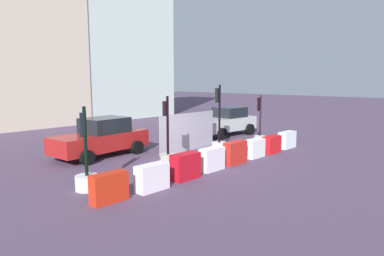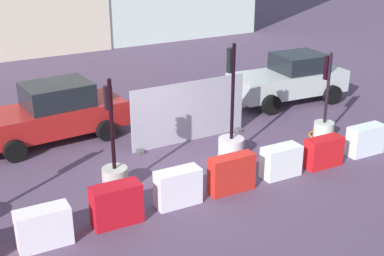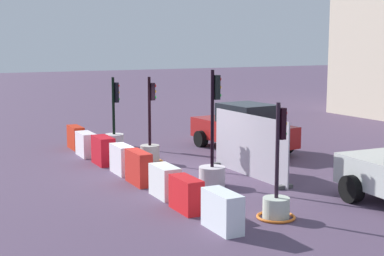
{
  "view_description": "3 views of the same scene",
  "coord_description": "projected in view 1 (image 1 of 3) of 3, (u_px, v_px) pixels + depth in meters",
  "views": [
    {
      "loc": [
        -10.37,
        -9.02,
        3.37
      ],
      "look_at": [
        0.14,
        0.58,
        1.35
      ],
      "focal_mm": 32.02,
      "sensor_mm": 36.0,
      "label": 1
    },
    {
      "loc": [
        -5.45,
        -10.25,
        5.94
      ],
      "look_at": [
        0.32,
        -0.07,
        1.3
      ],
      "focal_mm": 48.18,
      "sensor_mm": 36.0,
      "label": 2
    },
    {
      "loc": [
        14.86,
        -7.18,
        3.85
      ],
      "look_at": [
        0.88,
        0.36,
        1.46
      ],
      "focal_mm": 53.43,
      "sensor_mm": 36.0,
      "label": 3
    }
  ],
  "objects": [
    {
      "name": "car_red_compact",
      "position": [
        101.0,
        138.0,
        15.15
      ],
      "size": [
        4.41,
        2.31,
        1.7
      ],
      "color": "#A51B1A",
      "rests_on": "ground_plane"
    },
    {
      "name": "traffic_light_0",
      "position": [
        87.0,
        176.0,
        10.5
      ],
      "size": [
        0.72,
        0.72,
        2.58
      ],
      "color": "silver",
      "rests_on": "ground_plane"
    },
    {
      "name": "construction_barrier_0",
      "position": [
        109.0,
        188.0,
        9.43
      ],
      "size": [
        1.07,
        0.41,
        0.83
      ],
      "color": "red",
      "rests_on": "ground_plane"
    },
    {
      "name": "construction_barrier_5",
      "position": [
        254.0,
        148.0,
        14.91
      ],
      "size": [
        1.01,
        0.49,
        0.8
      ],
      "color": "white",
      "rests_on": "ground_plane"
    },
    {
      "name": "building_corner_block",
      "position": [
        105.0,
        14.0,
        30.0
      ],
      "size": [
        10.98,
        6.64,
        18.17
      ],
      "color": "silver",
      "rests_on": "ground_plane"
    },
    {
      "name": "construction_barrier_1",
      "position": [
        152.0,
        177.0,
        10.46
      ],
      "size": [
        1.07,
        0.49,
        0.81
      ],
      "color": "white",
      "rests_on": "ground_plane"
    },
    {
      "name": "construction_barrier_3",
      "position": [
        212.0,
        159.0,
        12.76
      ],
      "size": [
        1.05,
        0.46,
        0.86
      ],
      "color": "white",
      "rests_on": "ground_plane"
    },
    {
      "name": "construction_barrier_6",
      "position": [
        272.0,
        145.0,
        15.82
      ],
      "size": [
        1.05,
        0.44,
        0.79
      ],
      "color": "red",
      "rests_on": "ground_plane"
    },
    {
      "name": "traffic_light_3",
      "position": [
        260.0,
        137.0,
        17.86
      ],
      "size": [
        0.87,
        0.87,
        2.57
      ],
      "color": "beige",
      "rests_on": "ground_plane"
    },
    {
      "name": "construction_barrier_2",
      "position": [
        185.0,
        166.0,
        11.63
      ],
      "size": [
        1.07,
        0.5,
        0.89
      ],
      "color": "red",
      "rests_on": "ground_plane"
    },
    {
      "name": "car_silver_hatchback",
      "position": [
        226.0,
        122.0,
        20.84
      ],
      "size": [
        4.25,
        2.3,
        1.7
      ],
      "color": "#B5BCB7",
      "rests_on": "ground_plane"
    },
    {
      "name": "traffic_light_2",
      "position": [
        219.0,
        142.0,
        15.66
      ],
      "size": [
        0.71,
        0.71,
        3.14
      ],
      "color": "silver",
      "rests_on": "ground_plane"
    },
    {
      "name": "ground_plane",
      "position": [
        200.0,
        162.0,
        14.08
      ],
      "size": [
        120.0,
        120.0,
        0.0
      ],
      "primitive_type": "plane",
      "color": "#503D56"
    },
    {
      "name": "site_fence_panel",
      "position": [
        188.0,
        133.0,
        16.29
      ],
      "size": [
        3.66,
        0.5,
        1.8
      ],
      "color": "#A09BA8",
      "rests_on": "ground_plane"
    },
    {
      "name": "construction_barrier_7",
      "position": [
        287.0,
        140.0,
        16.97
      ],
      "size": [
        1.08,
        0.46,
        0.82
      ],
      "color": "white",
      "rests_on": "ground_plane"
    },
    {
      "name": "construction_barrier_4",
      "position": [
        235.0,
        153.0,
        13.74
      ],
      "size": [
        1.14,
        0.4,
        0.91
      ],
      "color": "red",
      "rests_on": "ground_plane"
    },
    {
      "name": "traffic_light_1",
      "position": [
        168.0,
        158.0,
        12.94
      ],
      "size": [
        0.86,
        0.86,
        2.77
      ],
      "color": "#ADA59E",
      "rests_on": "ground_plane"
    }
  ]
}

